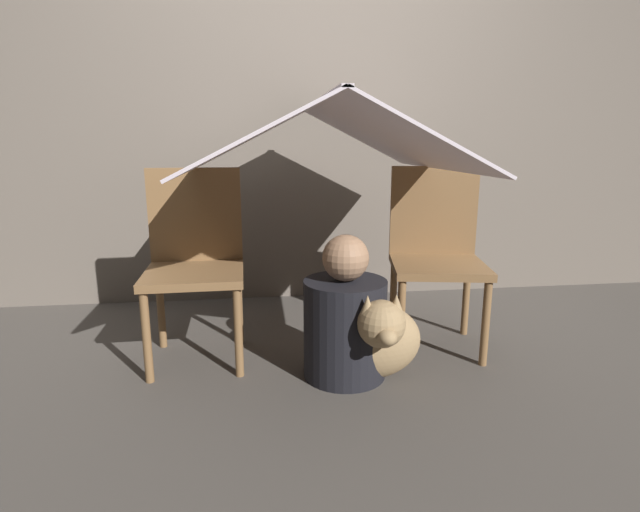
# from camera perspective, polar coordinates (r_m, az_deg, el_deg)

# --- Properties ---
(ground_plane) EXTENTS (8.80, 8.80, 0.00)m
(ground_plane) POSITION_cam_1_polar(r_m,az_deg,el_deg) (2.33, 0.42, -12.35)
(ground_plane) COLOR #47423D
(wall_back) EXTENTS (7.00, 0.05, 2.50)m
(wall_back) POSITION_cam_1_polar(r_m,az_deg,el_deg) (3.19, -2.33, 17.57)
(wall_back) COLOR #6B6056
(wall_back) RESTS_ON ground_plane
(chair_left) EXTENTS (0.44, 0.44, 0.87)m
(chair_left) POSITION_cam_1_polar(r_m,az_deg,el_deg) (2.36, -14.08, -0.04)
(chair_left) COLOR brown
(chair_left) RESTS_ON ground_plane
(chair_right) EXTENTS (0.50, 0.50, 0.87)m
(chair_right) POSITION_cam_1_polar(r_m,az_deg,el_deg) (2.50, 13.11, 0.73)
(chair_right) COLOR brown
(chair_right) RESTS_ON ground_plane
(sheet_canopy) EXTENTS (1.14, 1.31, 0.30)m
(sheet_canopy) POSITION_cam_1_polar(r_m,az_deg,el_deg) (2.23, -0.00, 13.67)
(sheet_canopy) COLOR silver
(person_front) EXTENTS (0.35, 0.35, 0.62)m
(person_front) POSITION_cam_1_polar(r_m,az_deg,el_deg) (2.15, 2.86, -7.33)
(person_front) COLOR black
(person_front) RESTS_ON ground_plane
(dog) EXTENTS (0.43, 0.41, 0.42)m
(dog) POSITION_cam_1_polar(r_m,az_deg,el_deg) (2.12, 6.08, -9.27)
(dog) COLOR #9E7F56
(dog) RESTS_ON ground_plane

